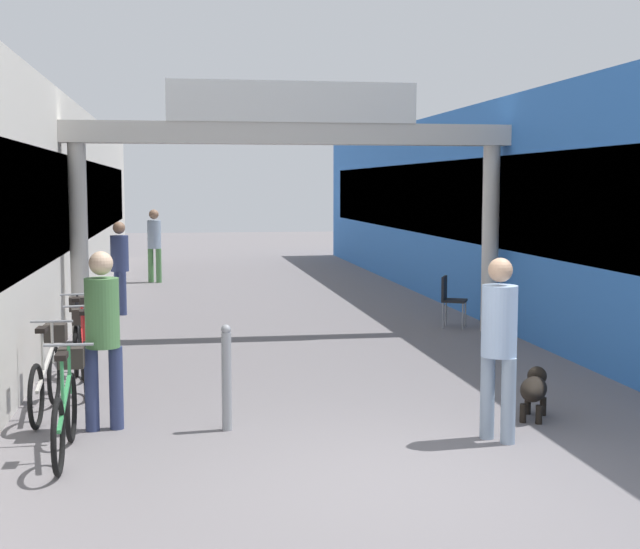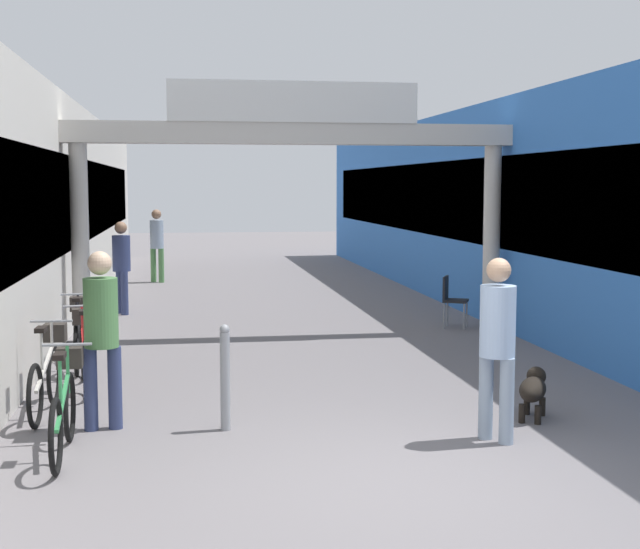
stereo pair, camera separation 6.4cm
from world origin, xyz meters
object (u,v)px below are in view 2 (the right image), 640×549
(bicycle_black_farthest, at_px, (78,335))
(bollard_post_metal, at_px, (225,377))
(pedestrian_with_dog, at_px, (497,336))
(bicycle_red_third, at_px, (84,352))
(pedestrian_carrying_crate, at_px, (121,261))
(bicycle_silver_second, at_px, (47,373))
(pedestrian_elderly_walking, at_px, (157,240))
(dog_on_leash, at_px, (533,388))
(bicycle_green_nearest, at_px, (64,407))
(cafe_chair_black_nearer, at_px, (451,297))
(pedestrian_companion, at_px, (101,327))

(bicycle_black_farthest, distance_m, bollard_post_metal, 3.91)
(pedestrian_with_dog, height_order, bicycle_black_farthest, pedestrian_with_dog)
(bicycle_red_third, distance_m, bicycle_black_farthest, 1.26)
(pedestrian_carrying_crate, relative_size, bicycle_silver_second, 1.05)
(pedestrian_elderly_walking, xyz_separation_m, bicycle_red_third, (-0.56, -11.87, -0.64))
(bicycle_red_third, bearing_deg, bicycle_silver_second, -101.66)
(pedestrian_carrying_crate, xyz_separation_m, bollard_post_metal, (1.56, -8.46, -0.48))
(pedestrian_carrying_crate, height_order, dog_on_leash, pedestrian_carrying_crate)
(bicycle_silver_second, height_order, bicycle_black_farthest, same)
(bicycle_black_farthest, bearing_deg, bicycle_green_nearest, -85.32)
(dog_on_leash, height_order, bollard_post_metal, bollard_post_metal)
(pedestrian_carrying_crate, distance_m, dog_on_leash, 9.78)
(bicycle_red_third, bearing_deg, pedestrian_elderly_walking, 87.29)
(pedestrian_with_dog, height_order, dog_on_leash, pedestrian_with_dog)
(pedestrian_elderly_walking, relative_size, bollard_post_metal, 1.72)
(bicycle_green_nearest, xyz_separation_m, cafe_chair_black_nearer, (5.68, 6.52, 0.10))
(pedestrian_carrying_crate, height_order, pedestrian_elderly_walking, pedestrian_elderly_walking)
(bicycle_silver_second, bearing_deg, bollard_post_metal, -27.35)
(pedestrian_companion, distance_m, pedestrian_carrying_crate, 8.26)
(pedestrian_elderly_walking, relative_size, bicycle_green_nearest, 1.10)
(pedestrian_companion, bearing_deg, pedestrian_carrying_crate, 92.40)
(pedestrian_with_dog, height_order, bicycle_red_third, pedestrian_with_dog)
(bollard_post_metal, bearing_deg, pedestrian_carrying_crate, 100.47)
(pedestrian_carrying_crate, distance_m, cafe_chair_black_nearer, 6.29)
(pedestrian_with_dog, bearing_deg, pedestrian_companion, 165.18)
(pedestrian_carrying_crate, xyz_separation_m, bicycle_green_nearest, (0.07, -9.03, -0.59))
(cafe_chair_black_nearer, bearing_deg, pedestrian_elderly_walking, 122.80)
(bicycle_red_third, bearing_deg, pedestrian_with_dog, -35.72)
(dog_on_leash, xyz_separation_m, bicycle_black_farthest, (-5.07, 3.48, 0.12))
(pedestrian_carrying_crate, relative_size, bicycle_green_nearest, 1.05)
(pedestrian_carrying_crate, bearing_deg, bollard_post_metal, -79.53)
(dog_on_leash, bearing_deg, pedestrian_companion, 176.96)
(bicycle_red_third, relative_size, cafe_chair_black_nearer, 1.89)
(bicycle_green_nearest, relative_size, cafe_chair_black_nearer, 1.90)
(pedestrian_elderly_walking, xyz_separation_m, bollard_post_metal, (1.06, -14.08, -0.53))
(pedestrian_carrying_crate, relative_size, dog_on_leash, 2.47)
(bicycle_black_farthest, bearing_deg, pedestrian_carrying_crate, 87.03)
(pedestrian_with_dog, distance_m, bicycle_black_farthest, 6.13)
(dog_on_leash, distance_m, cafe_chair_black_nearer, 6.06)
(pedestrian_elderly_walking, distance_m, bicycle_green_nearest, 14.67)
(pedestrian_carrying_crate, bearing_deg, pedestrian_elderly_walking, 84.83)
(pedestrian_carrying_crate, height_order, bicycle_red_third, pedestrian_carrying_crate)
(bicycle_red_third, height_order, bicycle_black_farthest, same)
(bicycle_green_nearest, xyz_separation_m, bicycle_black_farthest, (-0.33, 4.02, 0.00))
(pedestrian_companion, bearing_deg, bicycle_green_nearest, -109.59)
(pedestrian_elderly_walking, height_order, bollard_post_metal, pedestrian_elderly_walking)
(bicycle_silver_second, relative_size, cafe_chair_black_nearer, 1.90)
(pedestrian_companion, height_order, pedestrian_elderly_walking, pedestrian_elderly_walking)
(pedestrian_carrying_crate, xyz_separation_m, pedestrian_elderly_walking, (0.51, 5.62, 0.05))
(pedestrian_elderly_walking, relative_size, bicycle_black_farthest, 1.10)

